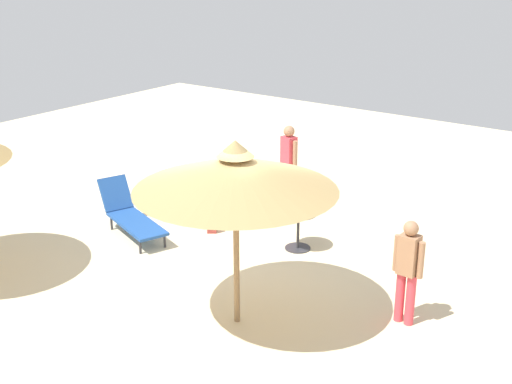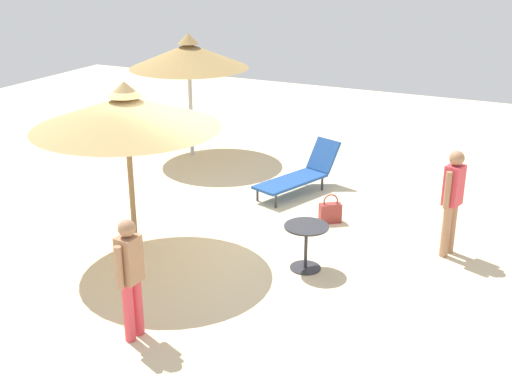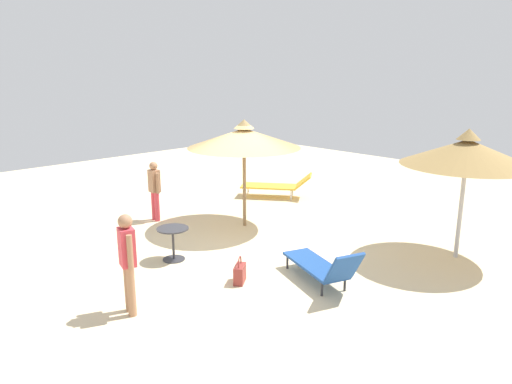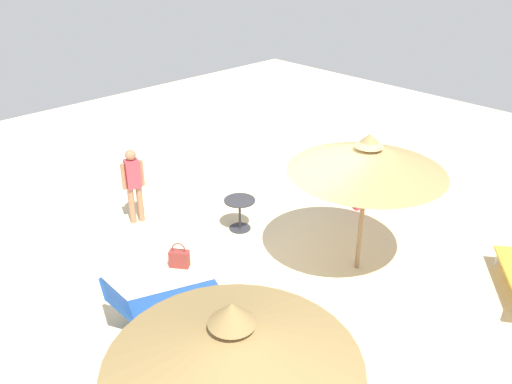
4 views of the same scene
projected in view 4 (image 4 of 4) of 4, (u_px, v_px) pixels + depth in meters
ground at (286, 266)px, 10.13m from camera, size 24.00×24.00×0.10m
parasol_umbrella_front at (368, 159)px, 9.01m from camera, size 2.73×2.73×2.64m
parasol_umbrella_near_right at (233, 343)px, 5.06m from camera, size 2.55×2.55×2.67m
lounge_chair_edge at (160, 301)px, 8.53m from camera, size 1.96×1.17×0.88m
person_standing_near_left at (133, 182)px, 11.13m from camera, size 0.46×0.29×1.65m
person_standing_back at (363, 174)px, 11.67m from camera, size 0.45×0.24×1.54m
handbag at (179, 258)px, 9.95m from camera, size 0.36×0.40×0.51m
side_table_round at (240, 209)px, 11.05m from camera, size 0.65×0.65×0.68m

